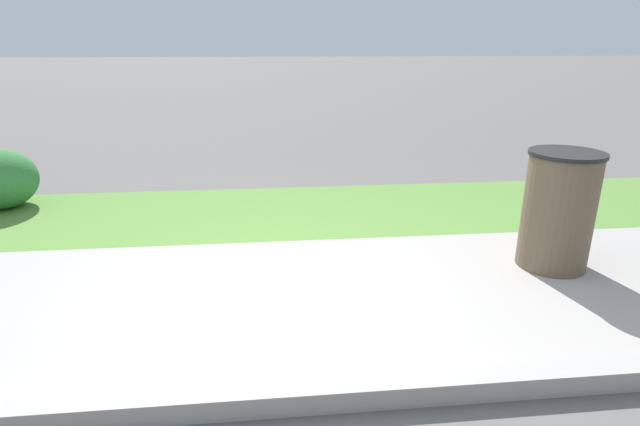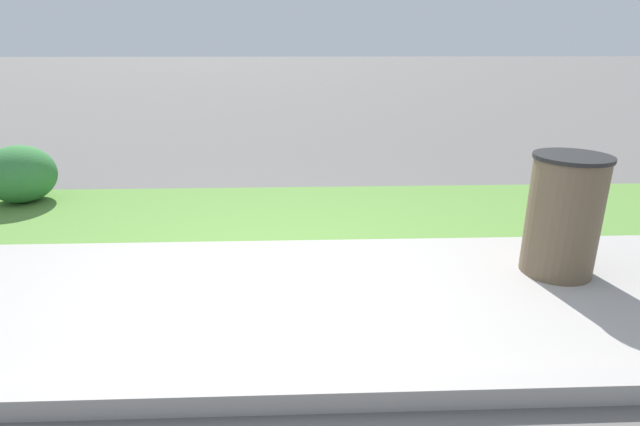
# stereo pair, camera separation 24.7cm
# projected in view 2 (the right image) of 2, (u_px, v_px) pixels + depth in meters

# --- Properties ---
(ground_plane) EXTENTS (120.00, 120.00, 0.00)m
(ground_plane) POSITION_uv_depth(u_px,v_px,m) (277.00, 297.00, 3.56)
(ground_plane) COLOR #5B5956
(sidewalk_pavement) EXTENTS (18.00, 2.08, 0.01)m
(sidewalk_pavement) POSITION_uv_depth(u_px,v_px,m) (277.00, 296.00, 3.56)
(sidewalk_pavement) COLOR #9E9993
(sidewalk_pavement) RESTS_ON ground
(grass_verge) EXTENTS (18.00, 1.78, 0.01)m
(grass_verge) POSITION_uv_depth(u_px,v_px,m) (285.00, 210.00, 5.38)
(grass_verge) COLOR #568438
(grass_verge) RESTS_ON ground
(street_curb) EXTENTS (18.00, 0.16, 0.12)m
(street_curb) POSITION_uv_depth(u_px,v_px,m) (268.00, 395.00, 2.48)
(street_curb) COLOR #9E9993
(street_curb) RESTS_ON ground
(trash_bin) EXTENTS (0.56, 0.56, 0.94)m
(trash_bin) POSITION_uv_depth(u_px,v_px,m) (563.00, 216.00, 3.78)
(trash_bin) COLOR brown
(trash_bin) RESTS_ON ground
(shrub_bush_far_verge) EXTENTS (0.76, 0.76, 0.64)m
(shrub_bush_far_verge) POSITION_uv_depth(u_px,v_px,m) (20.00, 174.00, 5.58)
(shrub_bush_far_verge) COLOR #337538
(shrub_bush_far_verge) RESTS_ON ground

